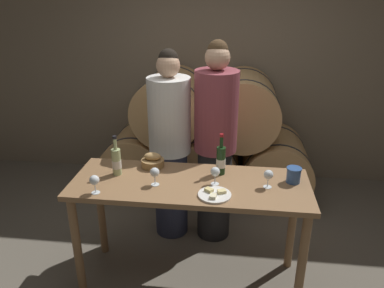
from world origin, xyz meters
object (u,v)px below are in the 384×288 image
Objects in this scene: tasting_table at (190,197)px; wine_bottle_white at (117,161)px; person_left at (170,147)px; cheese_plate at (215,194)px; blue_crock at (294,174)px; bread_basket at (153,161)px; wine_glass_left at (155,173)px; wine_bottle_red at (221,160)px; person_right at (215,145)px; wine_glass_right at (268,175)px; wine_glass_center at (215,172)px; wine_glass_far_left at (94,181)px.

wine_bottle_white is (-0.57, 0.06, 0.24)m from tasting_table.
cheese_plate is (0.45, -0.82, 0.02)m from person_left.
bread_basket is at bearing 172.83° from blue_crock.
person_left reaches higher than wine_glass_left.
wine_bottle_red is 0.54m from blue_crock.
person_right reaches higher than wine_glass_right.
tasting_table is 5.58× the size of wine_bottle_white.
person_right is 0.82m from wine_glass_left.
wine_glass_left is at bearing -22.11° from wine_bottle_white.
wine_glass_center and wine_glass_right have the same top height.
person_right is at bearing 122.24° from wine_glass_right.
wine_bottle_white reaches higher than wine_glass_left.
wine_bottle_red is at bearing 86.05° from cheese_plate.
person_left is 1.16m from blue_crock.
wine_bottle_red is 0.35m from cheese_plate.
wine_bottle_white is 0.80m from cheese_plate.
wine_glass_left is at bearing -163.57° from tasting_table.
blue_crock is at bearing 25.26° from cheese_plate.
person_left is 15.19× the size of blue_crock.
cheese_plate reaches higher than tasting_table.
wine_glass_left reaches higher than bread_basket.
blue_crock is 1.09m from bread_basket.
wine_glass_far_left is 0.42m from wine_glass_left.
wine_bottle_red is at bearing -81.66° from person_right.
person_right is 0.83m from blue_crock.
wine_glass_left is (-0.24, -0.07, 0.23)m from tasting_table.
wine_glass_far_left reaches higher than blue_crock.
person_left is at bearing 141.30° from wine_glass_right.
wine_bottle_white is at bearing -140.32° from person_right.
wine_bottle_red is 0.39m from wine_glass_right.
wine_bottle_red reaches higher than cheese_plate.
tasting_table is 0.60m from wine_glass_right.
wine_bottle_red is at bearing 37.08° from tasting_table.
wine_bottle_white is at bearing 176.48° from wine_glass_right.
wine_glass_right is at bearing -38.70° from person_left.
wine_glass_left is (-0.39, -0.72, 0.06)m from person_right.
cheese_plate is at bearing -154.74° from blue_crock.
tasting_table is 12.92× the size of wine_glass_left.
wine_glass_far_left is (-0.78, -0.88, 0.06)m from person_right.
person_left is 13.02× the size of wine_glass_center.
wine_bottle_white reaches higher than tasting_table.
cheese_plate is (-0.56, -0.26, -0.05)m from blue_crock.
wine_glass_center is (0.04, -0.66, 0.06)m from person_right.
wine_glass_far_left is at bearing -175.77° from cheese_plate.
wine_glass_far_left is (-0.30, -0.46, 0.05)m from bread_basket.
wine_bottle_white is 2.31× the size of wine_glass_right.
person_right reaches higher than blue_crock.
person_right reaches higher than wine_glass_center.
person_right is 13.60× the size of wine_glass_right.
wine_glass_right is (-0.19, -0.10, 0.03)m from blue_crock.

